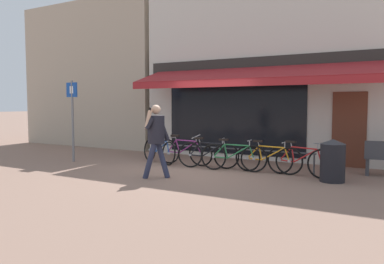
{
  "coord_description": "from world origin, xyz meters",
  "views": [
    {
      "loc": [
        4.84,
        -8.34,
        1.75
      ],
      "look_at": [
        0.16,
        -0.09,
        1.05
      ],
      "focal_mm": 35.0,
      "sensor_mm": 36.0,
      "label": 1
    }
  ],
  "objects": [
    {
      "name": "bike_rack_rail",
      "position": [
        0.56,
        0.97,
        0.49
      ],
      "size": [
        4.95,
        0.04,
        0.57
      ],
      "color": "#47494F",
      "rests_on": "ground_plane"
    },
    {
      "name": "shop_front",
      "position": [
        0.96,
        4.33,
        3.1
      ],
      "size": [
        8.54,
        4.5,
        6.22
      ],
      "color": "beige",
      "rests_on": "ground_plane"
    },
    {
      "name": "litter_bin",
      "position": [
        3.47,
        0.51,
        0.49
      ],
      "size": [
        0.55,
        0.55,
        0.97
      ],
      "color": "black",
      "rests_on": "ground_plane"
    },
    {
      "name": "pedestrian_adult",
      "position": [
        -0.24,
        -1.11,
        1.07
      ],
      "size": [
        0.58,
        0.73,
        1.76
      ],
      "rotation": [
        0.0,
        0.0,
        3.34
      ],
      "color": "#282D47",
      "rests_on": "ground_plane"
    },
    {
      "name": "bicycle_orange",
      "position": [
        1.86,
        0.83,
        0.37
      ],
      "size": [
        1.77,
        0.52,
        0.83
      ],
      "rotation": [
        -0.02,
        0.0,
        0.02
      ],
      "color": "black",
      "rests_on": "ground_plane"
    },
    {
      "name": "bicycle_blue",
      "position": [
        -1.5,
        0.83,
        0.37
      ],
      "size": [
        1.66,
        0.83,
        0.85
      ],
      "rotation": [
        -0.1,
        0.0,
        -0.42
      ],
      "color": "black",
      "rests_on": "ground_plane"
    },
    {
      "name": "bicycle_red",
      "position": [
        2.68,
        0.82,
        0.38
      ],
      "size": [
        1.76,
        0.52,
        0.86
      ],
      "rotation": [
        -0.08,
        0.0,
        -0.16
      ],
      "color": "black",
      "rests_on": "ground_plane"
    },
    {
      "name": "bicycle_black",
      "position": [
        0.2,
        0.73,
        0.38
      ],
      "size": [
        1.67,
        0.62,
        0.85
      ],
      "rotation": [
        -0.02,
        0.0,
        0.27
      ],
      "color": "black",
      "rests_on": "ground_plane"
    },
    {
      "name": "ground_plane",
      "position": [
        0.0,
        0.0,
        0.0
      ],
      "size": [
        160.0,
        160.0,
        0.0
      ],
      "primitive_type": "plane",
      "color": "#846656"
    },
    {
      "name": "neighbour_building",
      "position": [
        -6.84,
        4.85,
        2.99
      ],
      "size": [
        6.68,
        4.0,
        5.98
      ],
      "color": "tan",
      "rests_on": "ground_plane"
    },
    {
      "name": "bicycle_green",
      "position": [
        0.97,
        0.67,
        0.38
      ],
      "size": [
        1.77,
        0.54,
        0.84
      ],
      "rotation": [
        -0.04,
        0.0,
        0.17
      ],
      "color": "black",
      "rests_on": "ground_plane"
    },
    {
      "name": "bicycle_purple",
      "position": [
        -0.65,
        0.86,
        0.39
      ],
      "size": [
        1.8,
        0.52,
        0.9
      ],
      "rotation": [
        0.12,
        0.0,
        0.04
      ],
      "color": "black",
      "rests_on": "ground_plane"
    },
    {
      "name": "parking_sign",
      "position": [
        -3.97,
        -0.22,
        1.51
      ],
      "size": [
        0.44,
        0.07,
        2.47
      ],
      "color": "slate",
      "rests_on": "ground_plane"
    }
  ]
}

